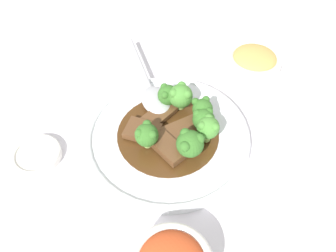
{
  "coord_description": "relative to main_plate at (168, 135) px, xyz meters",
  "views": [
    {
      "loc": [
        0.13,
        0.29,
        0.43
      ],
      "look_at": [
        0.0,
        0.0,
        0.03
      ],
      "focal_mm": 35.0,
      "sensor_mm": 36.0,
      "label": 1
    }
  ],
  "objects": [
    {
      "name": "side_bowl_appetizer",
      "position": [
        -0.21,
        -0.09,
        0.01
      ],
      "size": [
        0.1,
        0.1,
        0.04
      ],
      "color": "white",
      "rests_on": "ground_plane"
    },
    {
      "name": "beef_strip_0",
      "position": [
        0.04,
        -0.01,
        0.01
      ],
      "size": [
        0.07,
        0.07,
        0.01
      ],
      "color": "brown",
      "rests_on": "main_plate"
    },
    {
      "name": "beef_strip_2",
      "position": [
        -0.02,
        0.01,
        0.01
      ],
      "size": [
        0.07,
        0.04,
        0.01
      ],
      "color": "brown",
      "rests_on": "main_plate"
    },
    {
      "name": "broccoli_floret_5",
      "position": [
        -0.06,
        -0.0,
        0.04
      ],
      "size": [
        0.03,
        0.03,
        0.04
      ],
      "color": "#7FA84C",
      "rests_on": "main_plate"
    },
    {
      "name": "broccoli_floret_2",
      "position": [
        -0.05,
        0.02,
        0.04
      ],
      "size": [
        0.03,
        0.03,
        0.04
      ],
      "color": "#8EB756",
      "rests_on": "main_plate"
    },
    {
      "name": "broccoli_floret_6",
      "position": [
        -0.05,
        0.04,
        0.04
      ],
      "size": [
        0.03,
        0.03,
        0.05
      ],
      "color": "#7FA84C",
      "rests_on": "main_plate"
    },
    {
      "name": "broccoli_floret_1",
      "position": [
        -0.02,
        -0.06,
        0.03
      ],
      "size": [
        0.03,
        0.03,
        0.04
      ],
      "color": "#8EB756",
      "rests_on": "main_plate"
    },
    {
      "name": "ground_plane",
      "position": [
        0.0,
        0.0,
        -0.01
      ],
      "size": [
        4.0,
        4.0,
        0.0
      ],
      "primitive_type": "plane",
      "color": "silver"
    },
    {
      "name": "broccoli_floret_4",
      "position": [
        -0.01,
        0.05,
        0.04
      ],
      "size": [
        0.04,
        0.04,
        0.05
      ],
      "color": "#8EB756",
      "rests_on": "main_plate"
    },
    {
      "name": "main_plate",
      "position": [
        0.0,
        0.0,
        0.0
      ],
      "size": [
        0.26,
        0.26,
        0.02
      ],
      "color": "white",
      "rests_on": "ground_plane"
    },
    {
      "name": "serving_spoon",
      "position": [
        -0.01,
        -0.08,
        0.02
      ],
      "size": [
        0.05,
        0.21,
        0.01
      ],
      "color": "#B7B7BC",
      "rests_on": "main_plate"
    },
    {
      "name": "broccoli_floret_3",
      "position": [
        0.04,
        0.01,
        0.04
      ],
      "size": [
        0.04,
        0.04,
        0.04
      ],
      "color": "#8EB756",
      "rests_on": "main_plate"
    },
    {
      "name": "sauce_dish",
      "position": [
        0.2,
        -0.05,
        -0.0
      ],
      "size": [
        0.07,
        0.07,
        0.01
      ],
      "color": "white",
      "rests_on": "ground_plane"
    },
    {
      "name": "beef_strip_3",
      "position": [
        0.01,
        0.03,
        0.02
      ],
      "size": [
        0.05,
        0.06,
        0.01
      ],
      "color": "brown",
      "rests_on": "main_plate"
    },
    {
      "name": "broccoli_floret_0",
      "position": [
        -0.04,
        -0.04,
        0.04
      ],
      "size": [
        0.04,
        0.04,
        0.05
      ],
      "color": "#7FA84C",
      "rests_on": "main_plate"
    },
    {
      "name": "beef_strip_1",
      "position": [
        0.0,
        -0.04,
        0.01
      ],
      "size": [
        0.06,
        0.05,
        0.01
      ],
      "color": "brown",
      "rests_on": "main_plate"
    }
  ]
}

